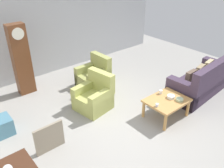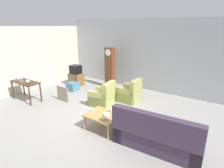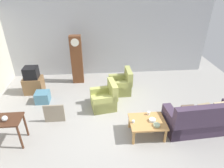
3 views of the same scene
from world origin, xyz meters
The scene contains 21 objects.
ground_plane centered at (0.00, 0.00, 0.00)m, with size 10.40×10.40×0.00m, color #999691.
garage_door_wall centered at (0.00, 3.60, 1.60)m, with size 8.40×0.16×3.20m, color #ADAFB5.
pegboard_wall_left centered at (-4.20, 0.40, 1.44)m, with size 0.12×6.40×2.88m, color beige.
couch_floral centered at (2.37, -0.40, 0.36)m, with size 2.15×1.00×1.04m.
armchair_olive_near centered at (-0.33, 0.93, 0.31)m, with size 0.90×0.88×0.92m.
armchair_olive_far centered at (0.32, 1.83, 0.31)m, with size 0.81×0.78×0.92m.
coffee_table_wood centered at (0.75, -0.45, 0.40)m, with size 0.96×0.76×0.47m.
console_table_dark centered at (-3.14, -0.46, 0.67)m, with size 1.30×0.56×0.78m.
grandfather_clock centered at (-1.33, 2.80, 0.97)m, with size 0.44×0.30×1.94m.
tv_stand_cabinet centered at (-2.93, 2.10, 0.30)m, with size 0.68×0.52×0.61m, color brown.
tv_crt centered at (-2.93, 2.10, 0.82)m, with size 0.48×0.44×0.42m, color black.
framed_picture_leaning centered at (-1.87, 0.31, 0.30)m, with size 0.60×0.05×0.59m, color gray.
storage_box_blue centered at (-2.47, 1.42, 0.19)m, with size 0.47×0.43×0.39m, color teal.
glass_dome_cloche centered at (-2.84, -0.51, 0.85)m, with size 0.14×0.14×0.14m, color silver.
cup_white_porcelain centered at (0.85, -0.18, 0.52)m, with size 0.08×0.08×0.10m, color white.
cup_blue_rimmed centered at (0.36, -0.48, 0.50)m, with size 0.07×0.07×0.07m, color silver.
bowl_white_stacked centered at (0.88, -0.46, 0.50)m, with size 0.18×0.18×0.07m, color white.
bowl_shallow_green centered at (0.94, -0.66, 0.50)m, with size 0.17×0.17×0.05m, color #B2C69E.
wine_glass_tall centered at (-3.60, -0.48, 0.89)m, with size 0.08×0.08×0.17m.
wine_glass_mid centered at (-3.41, -0.52, 0.92)m, with size 0.08×0.08×0.21m.
wine_glass_short centered at (-3.25, -0.53, 0.92)m, with size 0.08×0.08×0.22m.
Camera 2 is at (3.70, -4.22, 2.90)m, focal length 29.64 mm.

